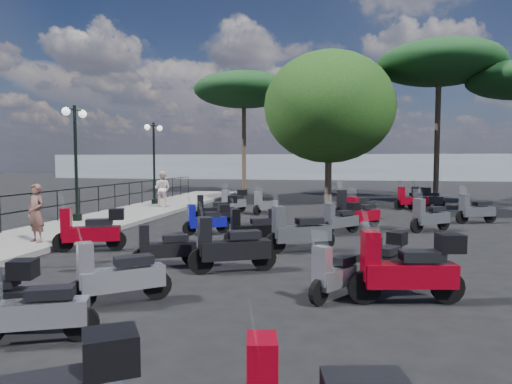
% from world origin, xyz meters
% --- Properties ---
extents(ground, '(120.00, 120.00, 0.00)m').
position_xyz_m(ground, '(0.00, 0.00, 0.00)').
color(ground, black).
rests_on(ground, ground).
extents(sidewalk, '(3.00, 30.00, 0.15)m').
position_xyz_m(sidewalk, '(-6.50, 3.00, 0.07)').
color(sidewalk, '#62605D').
rests_on(sidewalk, ground).
extents(railing, '(0.04, 26.04, 1.10)m').
position_xyz_m(railing, '(-7.80, 2.80, 0.90)').
color(railing, black).
rests_on(railing, sidewalk).
extents(lamp_post_1, '(0.34, 1.20, 4.08)m').
position_xyz_m(lamp_post_1, '(-7.18, 2.34, 2.48)').
color(lamp_post_1, black).
rests_on(lamp_post_1, sidewalk).
extents(lamp_post_2, '(0.56, 1.13, 3.99)m').
position_xyz_m(lamp_post_2, '(-7.05, 8.79, 2.43)').
color(lamp_post_2, black).
rests_on(lamp_post_2, sidewalk).
extents(woman, '(0.65, 0.52, 1.54)m').
position_xyz_m(woman, '(-5.75, -1.75, 0.92)').
color(woman, brown).
rests_on(woman, sidewalk).
extents(pedestrian_far, '(0.86, 0.70, 1.65)m').
position_xyz_m(pedestrian_far, '(-6.13, 7.59, 0.98)').
color(pedestrian_far, beige).
rests_on(pedestrian_far, sidewalk).
extents(scooter_0, '(1.35, 1.15, 1.33)m').
position_xyz_m(scooter_0, '(-1.31, -5.75, 0.46)').
color(scooter_0, black).
rests_on(scooter_0, ground).
extents(scooter_1, '(1.35, 0.86, 1.19)m').
position_xyz_m(scooter_1, '(-1.59, -3.15, 0.41)').
color(scooter_1, black).
rests_on(scooter_1, ground).
extents(scooter_2, '(1.68, 0.93, 1.42)m').
position_xyz_m(scooter_2, '(-4.08, -1.92, 0.53)').
color(scooter_2, black).
rests_on(scooter_2, ground).
extents(scooter_3, '(1.64, 0.76, 1.34)m').
position_xyz_m(scooter_3, '(-2.38, 3.51, 0.51)').
color(scooter_3, black).
rests_on(scooter_3, ground).
extents(scooter_4, '(0.90, 1.55, 1.32)m').
position_xyz_m(scooter_4, '(-2.53, 6.85, 0.50)').
color(scooter_4, black).
rests_on(scooter_4, ground).
extents(scooter_5, '(1.48, 0.80, 1.25)m').
position_xyz_m(scooter_5, '(-1.61, -7.40, 0.43)').
color(scooter_5, black).
rests_on(scooter_5, ground).
extents(scooter_7, '(1.72, 1.00, 1.48)m').
position_xyz_m(scooter_7, '(-0.07, -3.33, 0.51)').
color(scooter_7, black).
rests_on(scooter_7, ground).
extents(scooter_8, '(1.33, 0.97, 1.21)m').
position_xyz_m(scooter_8, '(-1.99, 1.21, 0.45)').
color(scooter_8, black).
rests_on(scooter_8, ground).
extents(scooter_9, '(0.88, 1.44, 1.26)m').
position_xyz_m(scooter_9, '(-1.14, 6.77, 0.44)').
color(scooter_9, black).
rests_on(scooter_9, ground).
extents(scooter_11, '(1.87, 0.70, 1.50)m').
position_xyz_m(scooter_11, '(3.23, -4.78, 0.56)').
color(scooter_11, black).
rests_on(scooter_11, ground).
extents(scooter_12, '(1.53, 0.90, 1.31)m').
position_xyz_m(scooter_12, '(-0.13, -0.47, 0.49)').
color(scooter_12, black).
rests_on(scooter_12, ground).
extents(scooter_13, '(1.70, 1.06, 1.49)m').
position_xyz_m(scooter_13, '(1.09, -1.02, 0.52)').
color(scooter_13, black).
rests_on(scooter_13, ground).
extents(scooter_14, '(1.20, 1.45, 1.41)m').
position_xyz_m(scooter_14, '(2.78, 3.27, 0.49)').
color(scooter_14, black).
rests_on(scooter_14, ground).
extents(scooter_15, '(1.67, 1.08, 1.49)m').
position_xyz_m(scooter_15, '(2.54, 5.70, 0.52)').
color(scooter_15, black).
rests_on(scooter_15, ground).
extents(scooter_17, '(0.93, 1.30, 1.20)m').
position_xyz_m(scooter_17, '(2.11, -4.73, 0.42)').
color(scooter_17, black).
rests_on(scooter_17, ground).
extents(scooter_18, '(0.92, 1.44, 1.25)m').
position_xyz_m(scooter_18, '(2.93, -3.88, 0.47)').
color(scooter_18, black).
rests_on(scooter_18, ground).
extents(scooter_19, '(1.19, 1.29, 1.28)m').
position_xyz_m(scooter_19, '(2.10, 2.00, 0.48)').
color(scooter_19, black).
rests_on(scooter_19, ground).
extents(scooter_20, '(1.41, 1.20, 1.39)m').
position_xyz_m(scooter_20, '(4.90, 3.08, 0.48)').
color(scooter_20, black).
rests_on(scooter_20, ground).
extents(scooter_21, '(1.72, 0.61, 1.37)m').
position_xyz_m(scooter_21, '(5.89, 9.99, 0.48)').
color(scooter_21, black).
rests_on(scooter_21, ground).
extents(scooter_25, '(1.59, 0.95, 1.38)m').
position_xyz_m(scooter_25, '(6.89, 5.46, 0.48)').
color(scooter_25, black).
rests_on(scooter_25, ground).
extents(scooter_26, '(1.69, 0.78, 1.38)m').
position_xyz_m(scooter_26, '(5.30, 9.76, 0.52)').
color(scooter_26, black).
rests_on(scooter_26, ground).
extents(broadleaf_tree, '(6.81, 6.81, 7.94)m').
position_xyz_m(broadleaf_tree, '(1.33, 11.86, 5.04)').
color(broadleaf_tree, '#38281E').
rests_on(broadleaf_tree, ground).
extents(pine_0, '(6.50, 6.50, 8.52)m').
position_xyz_m(pine_0, '(6.97, 13.46, 7.36)').
color(pine_0, '#38281E').
rests_on(pine_0, ground).
extents(pine_2, '(6.85, 6.85, 8.29)m').
position_xyz_m(pine_2, '(-4.68, 18.47, 7.07)').
color(pine_2, '#38281E').
rests_on(pine_2, ground).
extents(distant_hills, '(70.00, 8.00, 3.00)m').
position_xyz_m(distant_hills, '(0.00, 45.00, 1.50)').
color(distant_hills, gray).
rests_on(distant_hills, ground).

